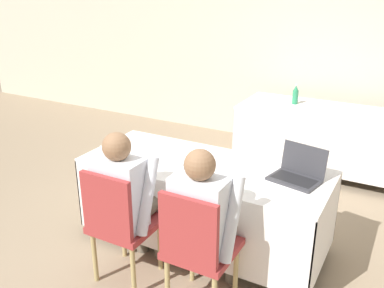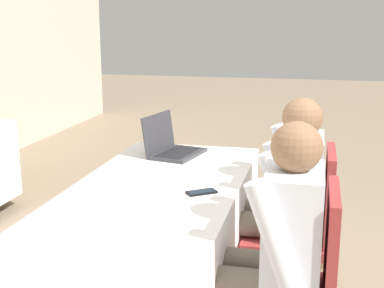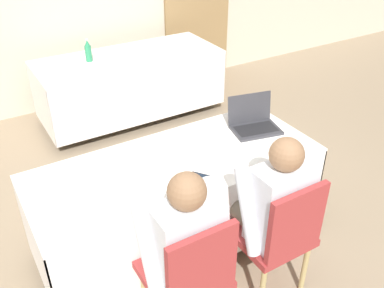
{
  "view_description": "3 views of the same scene",
  "coord_description": "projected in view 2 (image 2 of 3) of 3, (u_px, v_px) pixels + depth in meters",
  "views": [
    {
      "loc": [
        1.42,
        -2.81,
        2.14
      ],
      "look_at": [
        0.0,
        -0.21,
        1.0
      ],
      "focal_mm": 40.0,
      "sensor_mm": 36.0,
      "label": 1
    },
    {
      "loc": [
        -2.32,
        -0.76,
        1.56
      ],
      "look_at": [
        0.0,
        -0.21,
        1.0
      ],
      "focal_mm": 50.0,
      "sensor_mm": 36.0,
      "label": 2
    },
    {
      "loc": [
        -1.14,
        -2.11,
        2.37
      ],
      "look_at": [
        0.0,
        -0.21,
        1.0
      ],
      "focal_mm": 40.0,
      "sensor_mm": 36.0,
      "label": 3
    }
  ],
  "objects": [
    {
      "name": "conference_table_near",
      "position": [
        151.0,
        227.0,
        2.6
      ],
      "size": [
        2.0,
        0.82,
        0.75
      ],
      "color": "white",
      "rests_on": "ground_plane"
    },
    {
      "name": "laptop",
      "position": [
        172.0,
        147.0,
        3.26
      ],
      "size": [
        0.4,
        0.34,
        0.25
      ],
      "rotation": [
        0.0,
        0.0,
        -0.21
      ],
      "color": "#333338",
      "rests_on": "conference_table_near"
    },
    {
      "name": "cell_phone",
      "position": [
        201.0,
        192.0,
        2.55
      ],
      "size": [
        0.14,
        0.16,
        0.01
      ],
      "rotation": [
        0.0,
        0.0,
        0.64
      ],
      "color": "black",
      "rests_on": "conference_table_near"
    },
    {
      "name": "paper_beside_laptop",
      "position": [
        198.0,
        169.0,
        2.96
      ],
      "size": [
        0.33,
        0.36,
        0.0
      ],
      "rotation": [
        0.0,
        0.0,
        0.5
      ],
      "color": "white",
      "rests_on": "conference_table_near"
    },
    {
      "name": "paper_centre_table",
      "position": [
        133.0,
        235.0,
        2.06
      ],
      "size": [
        0.28,
        0.34,
        0.0
      ],
      "rotation": [
        0.0,
        0.0,
        0.28
      ],
      "color": "white",
      "rests_on": "conference_table_near"
    },
    {
      "name": "chair_near_left",
      "position": [
        297.0,
        284.0,
        2.15
      ],
      "size": [
        0.44,
        0.44,
        0.92
      ],
      "rotation": [
        0.0,
        0.0,
        3.14
      ],
      "color": "tan",
      "rests_on": "ground_plane"
    },
    {
      "name": "chair_near_right",
      "position": [
        302.0,
        226.0,
        2.75
      ],
      "size": [
        0.44,
        0.44,
        0.92
      ],
      "rotation": [
        0.0,
        0.0,
        3.14
      ],
      "color": "tan",
      "rests_on": "ground_plane"
    },
    {
      "name": "person_checkered_shirt",
      "position": [
        272.0,
        245.0,
        2.14
      ],
      "size": [
        0.5,
        0.52,
        1.18
      ],
      "rotation": [
        0.0,
        0.0,
        3.14
      ],
      "color": "#665B4C",
      "rests_on": "ground_plane"
    },
    {
      "name": "person_white_shirt",
      "position": [
        283.0,
        195.0,
        2.74
      ],
      "size": [
        0.5,
        0.52,
        1.18
      ],
      "rotation": [
        0.0,
        0.0,
        3.14
      ],
      "color": "#665B4C",
      "rests_on": "ground_plane"
    }
  ]
}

